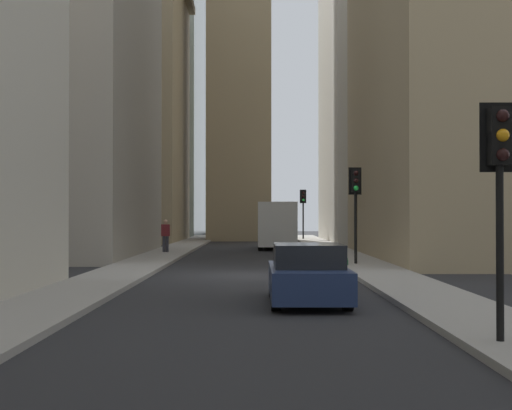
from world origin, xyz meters
TOP-DOWN VIEW (x-y plane):
  - ground_plane at (0.00, 0.00)m, footprint 135.00×135.00m
  - sidewalk_right at (0.00, 4.50)m, footprint 90.00×2.20m
  - sidewalk_left at (0.00, -4.50)m, footprint 90.00×2.20m
  - building_left_midfar at (9.32, -10.59)m, footprint 17.50×10.50m
  - building_left_far at (30.96, -10.59)m, footprint 15.26×10.50m
  - building_right_midfar at (11.61, 10.59)m, footprint 14.99×10.50m
  - building_right_far at (31.16, 10.59)m, footprint 12.76×10.50m
  - church_spire at (34.37, 1.23)m, footprint 5.66×5.66m
  - delivery_truck at (19.45, -1.40)m, footprint 6.46×2.25m
  - sedan_navy at (-7.96, -1.40)m, footprint 4.30×1.78m
  - traffic_light_foreground at (-13.87, -3.98)m, footprint 0.43×0.52m
  - traffic_light_midblock at (4.11, -4.17)m, footprint 0.43×0.52m
  - traffic_light_far_junction at (33.98, -3.97)m, footprint 0.43×0.52m
  - pedestrian at (13.20, 4.61)m, footprint 0.26×0.44m
  - discarded_bottle at (3.19, -3.72)m, footprint 0.07×0.07m

SIDE VIEW (x-z plane):
  - ground_plane at x=0.00m, z-range 0.00..0.00m
  - sidewalk_right at x=0.00m, z-range 0.00..0.14m
  - sidewalk_left at x=0.00m, z-range 0.00..0.14m
  - discarded_bottle at x=3.19m, z-range 0.11..0.38m
  - sedan_navy at x=-7.96m, z-range -0.04..1.37m
  - pedestrian at x=13.20m, z-range 0.22..1.92m
  - delivery_truck at x=19.45m, z-range 0.04..2.88m
  - traffic_light_foreground at x=-13.87m, z-range 1.01..4.75m
  - traffic_light_midblock at x=4.11m, z-range 1.05..4.92m
  - traffic_light_far_junction at x=33.98m, z-range 1.08..5.07m
  - building_left_midfar at x=9.32m, z-range 0.01..19.93m
  - building_right_midfar at x=11.61m, z-range 0.01..20.56m
  - building_right_far at x=31.16m, z-range 0.01..22.61m
  - building_left_far at x=30.96m, z-range 0.01..27.78m
  - church_spire at x=34.37m, z-range 0.77..36.17m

